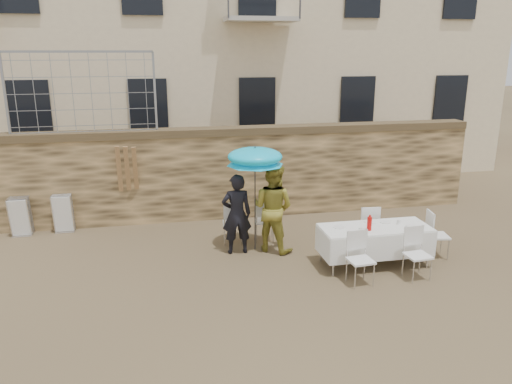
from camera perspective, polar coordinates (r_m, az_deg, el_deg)
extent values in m
plane|color=brown|center=(8.08, 0.33, -14.05)|extent=(80.00, 80.00, 0.00)
cube|color=olive|center=(12.29, -4.43, 2.07)|extent=(13.00, 0.50, 2.20)
imported|color=black|center=(10.11, -2.22, -2.54)|extent=(0.61, 0.41, 1.67)
imported|color=gold|center=(10.22, 1.92, -1.80)|extent=(1.14, 1.11, 1.85)
cylinder|color=#3F3F44|center=(10.25, -0.11, -1.84)|extent=(0.03, 0.03, 1.82)
cone|color=#0AC4F2|center=(9.99, -0.11, 3.73)|extent=(1.15, 1.15, 0.22)
cube|color=white|center=(9.84, 13.49, -4.03)|extent=(2.10, 0.85, 0.05)
cylinder|color=silver|center=(9.34, 8.88, -7.40)|extent=(0.04, 0.04, 0.74)
cylinder|color=silver|center=(10.12, 19.09, -6.23)|extent=(0.04, 0.04, 0.74)
cylinder|color=silver|center=(9.93, 7.51, -5.87)|extent=(0.04, 0.04, 0.74)
cylinder|color=silver|center=(10.68, 17.24, -4.90)|extent=(0.04, 0.04, 0.74)
cylinder|color=red|center=(9.58, 12.83, -3.55)|extent=(0.09, 0.09, 0.26)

